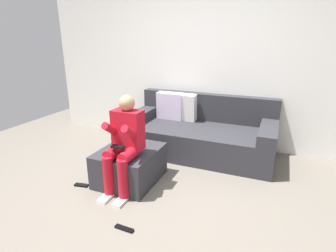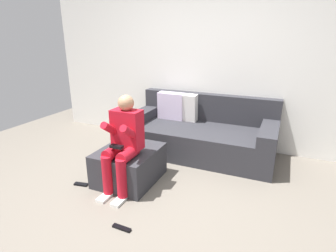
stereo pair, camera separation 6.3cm
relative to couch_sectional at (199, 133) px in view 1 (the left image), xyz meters
The scene contains 7 objects.
ground_plane 1.66m from the couch_sectional, 94.76° to the right, with size 6.91×6.91×0.00m, color #6B6359.
wall_back 1.19m from the couch_sectional, 106.18° to the left, with size 5.31×0.10×2.76m, color silver.
couch_sectional is the anchor object (origin of this frame).
ottoman 1.25m from the couch_sectional, 114.21° to the right, with size 0.64×0.75×0.40m, color #2D2D33.
person_seated 1.43m from the couch_sectional, 109.02° to the right, with size 0.33×0.55×1.07m.
remote_near_ottoman 1.96m from the couch_sectional, 93.35° to the right, with size 0.18×0.04×0.02m, color black.
remote_by_storage_bin 1.79m from the couch_sectional, 123.11° to the right, with size 0.16×0.05×0.02m, color black.
Camera 1 is at (1.17, -2.03, 1.66)m, focal length 29.11 mm.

